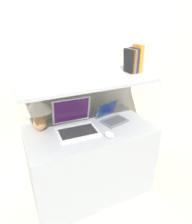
{
  "coord_description": "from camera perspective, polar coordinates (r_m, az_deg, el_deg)",
  "views": [
    {
      "loc": [
        -0.62,
        -1.15,
        1.67
      ],
      "look_at": [
        0.07,
        0.33,
        0.89
      ],
      "focal_mm": 32.0,
      "sensor_mm": 36.0,
      "label": 1
    }
  ],
  "objects": [
    {
      "name": "back_riser",
      "position": [
        2.21,
        -5.46,
        -3.96
      ],
      "size": [
        1.16,
        0.04,
        1.17
      ],
      "color": "beige",
      "rests_on": "ground_plane"
    },
    {
      "name": "desk",
      "position": [
        2.07,
        -1.81,
        -13.48
      ],
      "size": [
        1.16,
        0.65,
        0.74
      ],
      "color": "#999EA3",
      "rests_on": "ground_plane"
    },
    {
      "name": "table_lamp",
      "position": [
        1.79,
        -16.32,
        1.09
      ],
      "size": [
        0.25,
        0.25,
        0.32
      ],
      "color": "#B27A4C",
      "rests_on": "desk"
    },
    {
      "name": "book_navy",
      "position": [
        1.94,
        10.65,
        14.36
      ],
      "size": [
        0.03,
        0.14,
        0.22
      ],
      "color": "navy",
      "rests_on": "shelf"
    },
    {
      "name": "book_orange",
      "position": [
        1.96,
        11.72,
        14.79
      ],
      "size": [
        0.04,
        0.14,
        0.25
      ],
      "color": "orange",
      "rests_on": "shelf"
    },
    {
      "name": "shelf",
      "position": [
        1.74,
        -3.14,
        9.24
      ],
      "size": [
        1.16,
        0.59,
        0.03
      ],
      "color": "#999EA3",
      "rests_on": "back_riser"
    },
    {
      "name": "computer_mouse",
      "position": [
        1.72,
        3.82,
        -6.43
      ],
      "size": [
        0.07,
        0.1,
        0.04
      ],
      "color": "white",
      "rests_on": "desk"
    },
    {
      "name": "ground_plane",
      "position": [
        2.12,
        2.26,
        -26.34
      ],
      "size": [
        12.0,
        12.0,
        0.0
      ],
      "primitive_type": "plane",
      "color": "#B2AD9E"
    },
    {
      "name": "laptop_small",
      "position": [
        1.97,
        4.56,
        -1.44
      ],
      "size": [
        0.29,
        0.28,
        0.18
      ],
      "color": "slate",
      "rests_on": "desk"
    },
    {
      "name": "wall_back",
      "position": [
        2.03,
        -6.64,
        11.96
      ],
      "size": [
        6.0,
        0.05,
        2.4
      ],
      "color": "beige",
      "rests_on": "ground_plane"
    },
    {
      "name": "book_brown",
      "position": [
        1.93,
        9.93,
        14.22
      ],
      "size": [
        0.02,
        0.16,
        0.21
      ],
      "color": "brown",
      "rests_on": "shelf"
    },
    {
      "name": "laptop_large",
      "position": [
        1.8,
        -5.94,
        -3.51
      ],
      "size": [
        0.37,
        0.34,
        0.28
      ],
      "color": "silver",
      "rests_on": "desk"
    },
    {
      "name": "router_box",
      "position": [
        2.04,
        -4.06,
        0.04
      ],
      "size": [
        0.1,
        0.09,
        0.11
      ],
      "color": "gray",
      "rests_on": "desk"
    },
    {
      "name": "book_black",
      "position": [
        1.91,
        9.15,
        14.17
      ],
      "size": [
        0.04,
        0.12,
        0.22
      ],
      "color": "black",
      "rests_on": "shelf"
    }
  ]
}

